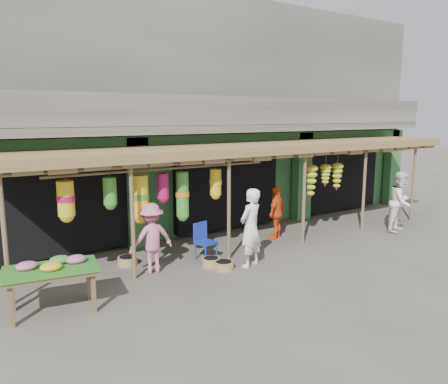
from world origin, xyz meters
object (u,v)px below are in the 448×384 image
person_right (401,202)px  person_shopper (151,238)px  flower_table (52,270)px  person_vendor (276,212)px  blue_chair (204,239)px  person_front (251,228)px

person_right → person_shopper: size_ratio=1.16×
flower_table → person_right: 10.29m
flower_table → person_vendor: bearing=21.6°
person_shopper → flower_table: bearing=19.2°
blue_chair → person_shopper: person_shopper is taller
blue_chair → person_front: size_ratio=0.49×
person_shopper → person_vendor: bearing=-173.2°
person_vendor → blue_chair: bearing=-19.0°
person_right → person_shopper: bearing=158.9°
flower_table → person_right: size_ratio=0.94×
person_front → person_vendor: 2.56m
blue_chair → person_right: person_right is taller
person_vendor → person_shopper: size_ratio=0.96×
person_front → person_right: person_front is taller
blue_chair → person_right: (6.46, -1.03, 0.42)m
person_shopper → person_right: bearing=172.1°
person_right → person_vendor: bearing=143.3°
person_shopper → blue_chair: bearing=-174.8°
flower_table → blue_chair: 3.98m
person_right → person_vendor: (-3.73, 1.48, -0.16)m
person_front → person_shopper: 2.33m
blue_chair → person_right: size_ratio=0.49×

